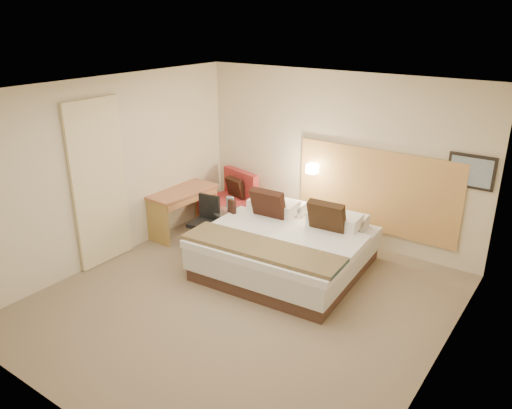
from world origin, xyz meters
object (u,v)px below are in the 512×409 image
Objects in this scene: desk at (183,200)px; desk_chair at (205,228)px; bed at (287,247)px; side_table at (231,227)px; lounge_chair at (231,202)px.

desk_chair reaches higher than desk.
bed is 2.71× the size of desk_chair.
bed reaches higher than side_table.
desk is 0.79m from desk_chair.
side_table is (0.64, -0.82, -0.02)m from lounge_chair.
side_table is 1.00m from desk.
desk is at bearing 159.33° from desk_chair.
desk_chair reaches higher than side_table.
lounge_chair is 0.95m from desk.
lounge_chair is at bearing 68.70° from desk.
desk is (-0.33, -0.85, 0.24)m from lounge_chair.
bed is at bearing -2.72° from desk.
lounge_chair reaches higher than desk_chair.
lounge_chair is at bearing 127.77° from side_table.
desk_chair is (0.70, -0.26, -0.24)m from desk.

